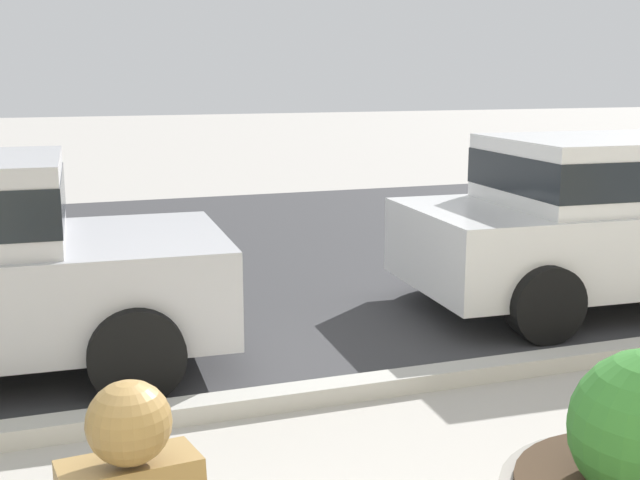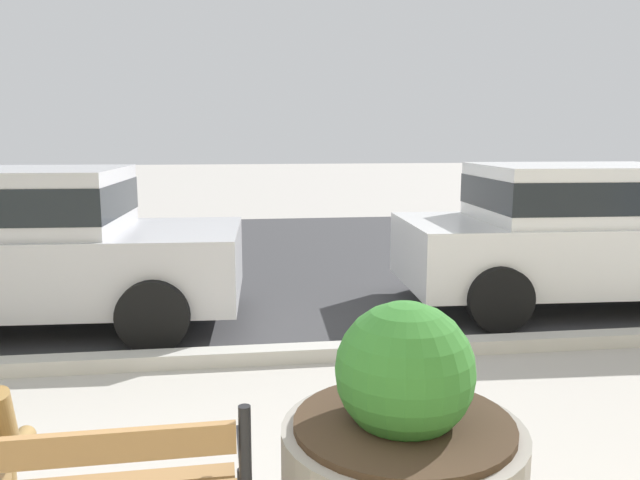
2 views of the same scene
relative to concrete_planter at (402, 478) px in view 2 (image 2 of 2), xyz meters
The scene contains 5 objects.
street_surface 7.46m from the concrete_planter, 101.35° to the left, with size 60.00×9.00×0.01m, color #38383A.
curb_stone 3.10m from the concrete_planter, 118.51° to the left, with size 60.00×0.20×0.12m, color #B2AFA8.
concrete_planter is the anchor object (origin of this frame).
parked_car_silver 4.88m from the concrete_planter, 124.18° to the left, with size 4.17×2.07×1.56m.
parked_car_white 5.13m from the concrete_planter, 51.88° to the left, with size 4.17×2.07×1.56m.
Camera 2 is at (0.81, -2.10, 1.87)m, focal length 35.04 mm.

